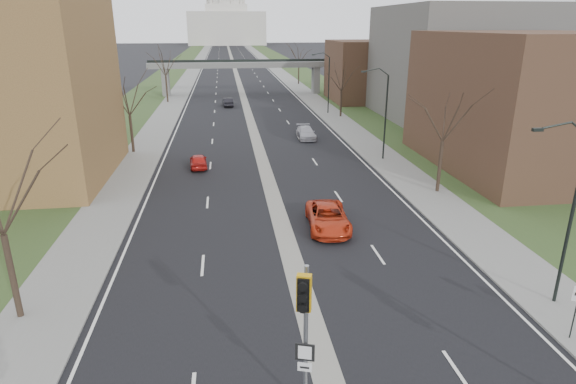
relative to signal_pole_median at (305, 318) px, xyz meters
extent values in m
cube|color=black|center=(1.21, 149.39, -3.88)|extent=(20.00, 600.00, 0.01)
cube|color=gray|center=(1.21, 149.39, -3.88)|extent=(1.20, 600.00, 0.02)
cube|color=gray|center=(13.21, 149.39, -3.82)|extent=(4.00, 600.00, 0.12)
cube|color=gray|center=(-10.79, 149.39, -3.82)|extent=(4.00, 600.00, 0.12)
cube|color=#2D441F|center=(19.21, 149.39, -3.83)|extent=(8.00, 600.00, 0.10)
cube|color=#2D441F|center=(-16.79, 149.39, -3.83)|extent=(8.00, 600.00, 0.10)
cube|color=#513425|center=(25.21, 27.39, 2.12)|extent=(16.00, 20.00, 12.00)
cube|color=#62605A|center=(29.21, 51.39, 3.62)|extent=(18.00, 22.00, 15.00)
cube|color=#513425|center=(23.21, 69.39, 1.12)|extent=(14.00, 14.00, 10.00)
cube|color=slate|center=(-12.79, 79.39, -1.38)|extent=(1.20, 2.50, 5.00)
cube|color=slate|center=(15.21, 79.39, -1.38)|extent=(1.20, 2.50, 5.00)
cube|color=slate|center=(1.21, 79.39, 1.62)|extent=(34.00, 3.00, 1.00)
cube|color=black|center=(1.21, 79.39, 2.32)|extent=(34.00, 0.15, 0.50)
cube|color=beige|center=(1.21, 319.39, 6.12)|extent=(48.00, 42.00, 20.00)
cube|color=beige|center=(1.21, 319.39, 18.12)|extent=(26.00, 26.00, 5.00)
cylinder|color=black|center=(13.01, 5.39, 0.24)|extent=(0.16, 0.16, 8.00)
cube|color=black|center=(10.71, 5.39, 4.59)|extent=(0.45, 0.18, 0.14)
cylinder|color=black|center=(13.01, 31.39, 0.24)|extent=(0.16, 0.16, 8.00)
cube|color=black|center=(10.71, 31.39, 4.59)|extent=(0.45, 0.18, 0.14)
cylinder|color=black|center=(13.01, 57.39, 0.24)|extent=(0.16, 0.16, 8.00)
cube|color=black|center=(10.71, 57.39, 4.59)|extent=(0.45, 0.18, 0.14)
cylinder|color=#382B21|center=(-11.79, 7.39, -1.76)|extent=(0.28, 0.28, 4.00)
cylinder|color=#382B21|center=(-11.79, 37.39, -1.89)|extent=(0.28, 0.28, 3.75)
cylinder|color=#382B21|center=(-11.79, 71.39, -1.64)|extent=(0.28, 0.28, 4.25)
cylinder|color=#382B21|center=(14.21, 21.39, -1.76)|extent=(0.28, 0.28, 4.00)
cylinder|color=#382B21|center=(14.21, 54.39, -2.01)|extent=(0.28, 0.28, 3.50)
cylinder|color=#382B21|center=(14.21, 94.39, -1.64)|extent=(0.28, 0.28, 4.25)
cylinder|color=gray|center=(0.09, 0.30, -1.10)|extent=(0.15, 0.15, 5.57)
cube|color=#C58C0B|center=(-0.07, -0.21, 1.05)|extent=(0.56, 0.54, 1.23)
cube|color=black|center=(0.09, 0.30, -1.42)|extent=(0.63, 0.23, 0.64)
cube|color=silver|center=(0.09, 0.30, -2.01)|extent=(0.47, 0.19, 0.32)
cylinder|color=black|center=(11.80, 2.66, -2.71)|extent=(0.06, 0.06, 2.10)
imported|color=red|center=(-4.85, 30.94, -3.24)|extent=(1.79, 3.88, 1.29)
imported|color=black|center=(-1.70, 66.16, -3.20)|extent=(1.79, 4.27, 1.37)
imported|color=red|center=(4.13, 15.56, -3.12)|extent=(2.92, 5.65, 1.52)
imported|color=#B4B3BB|center=(7.02, 41.51, -3.20)|extent=(1.96, 4.73, 1.37)
camera|label=1|loc=(-2.20, -12.75, 8.73)|focal=30.00mm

